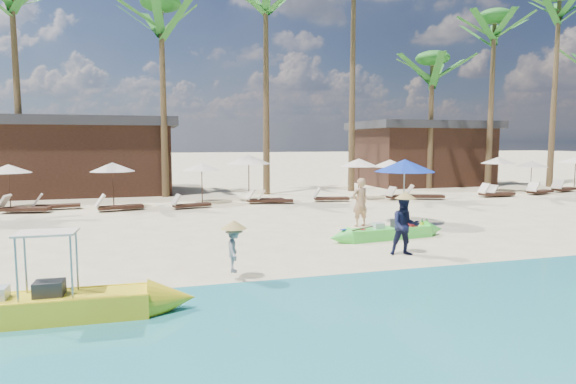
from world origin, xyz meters
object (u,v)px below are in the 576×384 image
object	(u,v)px
yellow_canoe	(35,308)
green_canoe	(389,233)
tourist	(360,202)
blue_umbrella	(405,166)

from	to	relation	value
yellow_canoe	green_canoe	bearing A→B (deg)	29.04
green_canoe	tourist	bearing A→B (deg)	82.18
blue_umbrella	yellow_canoe	bearing A→B (deg)	-147.26
blue_umbrella	green_canoe	bearing A→B (deg)	-128.20
green_canoe	yellow_canoe	size ratio (longest dim) A/B	0.78
tourist	blue_umbrella	xyz separation A→B (m)	(1.68, -0.03, 1.26)
yellow_canoe	tourist	world-z (taller)	tourist
yellow_canoe	tourist	size ratio (longest dim) A/B	3.41
green_canoe	blue_umbrella	xyz separation A→B (m)	(1.73, 2.20, 1.91)
green_canoe	tourist	distance (m)	2.33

